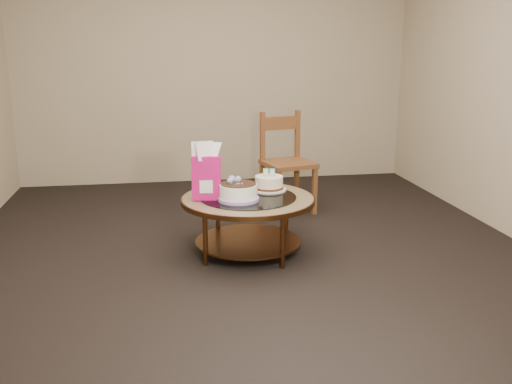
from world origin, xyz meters
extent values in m
plane|color=black|center=(0.00, 0.00, 0.00)|extent=(5.00, 5.00, 0.00)
cube|color=tan|center=(0.00, 2.50, 1.30)|extent=(4.50, 0.02, 2.60)
cube|color=tan|center=(0.00, -2.50, 1.30)|extent=(4.50, 0.02, 2.60)
cylinder|color=#502F17|center=(0.35, 0.20, 0.21)|extent=(0.04, 0.04, 0.42)
cylinder|color=#502F17|center=(-0.20, 0.35, 0.21)|extent=(0.04, 0.04, 0.42)
cylinder|color=#502F17|center=(-0.35, -0.20, 0.21)|extent=(0.04, 0.04, 0.42)
cylinder|color=#502F17|center=(0.20, -0.35, 0.21)|extent=(0.04, 0.04, 0.42)
cylinder|color=#502F17|center=(0.00, 0.00, 0.10)|extent=(0.82, 0.82, 0.02)
cylinder|color=#502F17|center=(0.00, 0.00, 0.43)|extent=(1.02, 1.02, 0.04)
cylinder|color=#9A8255|center=(0.00, 0.00, 0.45)|extent=(1.00, 1.00, 0.01)
cylinder|color=black|center=(0.00, 0.00, 0.45)|extent=(0.74, 0.74, 0.01)
cylinder|color=#AA90CC|center=(-0.09, -0.10, 0.47)|extent=(0.31, 0.31, 0.02)
cylinder|color=white|center=(-0.09, -0.10, 0.52)|extent=(0.28, 0.28, 0.12)
cylinder|color=black|center=(-0.09, -0.10, 0.59)|extent=(0.26, 0.26, 0.01)
sphere|color=#AA90CC|center=(-0.13, -0.04, 0.61)|extent=(0.06, 0.06, 0.06)
sphere|color=#AA90CC|center=(-0.08, -0.03, 0.61)|extent=(0.05, 0.05, 0.05)
sphere|color=#AA90CC|center=(-0.15, -0.08, 0.60)|extent=(0.04, 0.04, 0.04)
cone|color=#20783A|center=(-0.10, -0.07, 0.59)|extent=(0.03, 0.03, 0.03)
cone|color=#20783A|center=(-0.16, -0.04, 0.59)|extent=(0.04, 0.04, 0.03)
cone|color=#20783A|center=(-0.06, -0.03, 0.59)|extent=(0.04, 0.04, 0.03)
cone|color=#20783A|center=(-0.14, -0.11, 0.59)|extent=(0.04, 0.04, 0.03)
cylinder|color=white|center=(0.20, 0.17, 0.46)|extent=(0.28, 0.28, 0.01)
cylinder|color=#462314|center=(0.20, 0.17, 0.48)|extent=(0.23, 0.23, 0.02)
cylinder|color=#EDE4C4|center=(0.20, 0.17, 0.53)|extent=(0.22, 0.22, 0.08)
cube|color=#55C353|center=(0.17, 0.18, 0.60)|extent=(0.04, 0.02, 0.06)
cube|color=silver|center=(0.17, 0.18, 0.60)|extent=(0.03, 0.02, 0.05)
cube|color=#4093DA|center=(0.22, 0.16, 0.60)|extent=(0.04, 0.02, 0.06)
cube|color=silver|center=(0.22, 0.16, 0.60)|extent=(0.03, 0.02, 0.05)
cube|color=#C8127B|center=(-0.31, -0.01, 0.62)|extent=(0.23, 0.14, 0.33)
cube|color=white|center=(-0.31, -0.01, 0.56)|extent=(0.11, 0.13, 0.10)
cube|color=#D2BC56|center=(-0.09, 0.32, 0.46)|extent=(0.12, 0.12, 0.01)
cylinder|color=gold|center=(-0.09, 0.32, 0.47)|extent=(0.12, 0.12, 0.01)
cylinder|color=olive|center=(-0.09, 0.32, 0.51)|extent=(0.06, 0.06, 0.06)
cylinder|color=black|center=(-0.09, 0.32, 0.54)|extent=(0.00, 0.00, 0.01)
cube|color=brown|center=(0.55, 1.07, 0.47)|extent=(0.53, 0.53, 0.04)
cube|color=brown|center=(0.41, 0.84, 0.24)|extent=(0.05, 0.05, 0.47)
cube|color=brown|center=(0.78, 0.93, 0.24)|extent=(0.05, 0.05, 0.47)
cube|color=brown|center=(0.33, 1.21, 0.24)|extent=(0.05, 0.05, 0.47)
cube|color=brown|center=(0.69, 1.30, 0.24)|extent=(0.05, 0.05, 0.47)
cube|color=brown|center=(0.33, 1.21, 0.71)|extent=(0.05, 0.05, 0.48)
cube|color=brown|center=(0.69, 1.30, 0.71)|extent=(0.05, 0.05, 0.48)
cube|color=brown|center=(0.51, 1.25, 0.84)|extent=(0.37, 0.12, 0.13)
camera|label=1|loc=(-0.62, -4.15, 1.59)|focal=40.00mm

